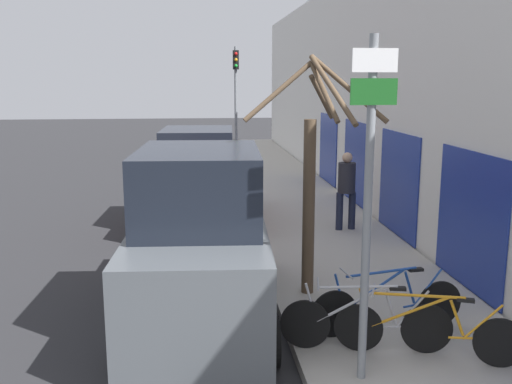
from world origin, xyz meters
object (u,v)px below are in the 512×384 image
Objects in this scene: signpost at (368,199)px; bicycle_1 at (365,322)px; traffic_light at (236,94)px; bicycle_0 at (427,330)px; pedestrian_near at (347,185)px; street_tree at (312,178)px; bicycle_2 at (388,305)px; parked_car_1 at (199,182)px; parked_car_0 at (201,247)px.

bicycle_1 is (0.24, 0.66, -1.73)m from signpost.
traffic_light is at bearing 91.57° from signpost.
pedestrian_near is at bearing 15.06° from bicycle_0.
street_tree is (-0.99, 2.30, 1.52)m from bicycle_0.
street_tree is (-0.77, 1.49, 1.51)m from bicycle_2.
parked_car_1 reaches higher than pedestrian_near.
signpost is 14.12m from traffic_light.
bicycle_1 is (-0.69, 0.30, 0.01)m from bicycle_0.
signpost is at bearing 132.40° from bicycle_0.
traffic_light is (1.39, 6.19, 1.94)m from parked_car_1.
bicycle_1 is at bearing 69.54° from pedestrian_near.
bicycle_1 is at bearing -70.84° from parked_car_1.
street_tree is (-1.62, -3.88, 0.86)m from pedestrian_near.
pedestrian_near is (3.33, -1.36, 0.09)m from parked_car_1.
parked_car_1 is 3.60m from pedestrian_near.
pedestrian_near is 4.29m from street_tree.
pedestrian_near is at bearing -18.58° from parked_car_1.
signpost is 1.02× the size of street_tree.
signpost is 2.01m from bicycle_0.
traffic_light is (-1.95, 7.56, 1.86)m from pedestrian_near.
parked_car_0 is 12.25m from traffic_light.
traffic_light is (-0.33, 11.43, 0.99)m from street_tree.
parked_car_0 is (-2.04, 1.41, 0.63)m from bicycle_1.
parked_car_1 is at bearing 108.12° from street_tree.
bicycle_2 is 0.51× the size of parked_car_1.
parked_car_0 is at bearing 45.24° from pedestrian_near.
signpost is 0.90× the size of parked_car_1.
pedestrian_near reaches higher than bicycle_0.
bicycle_1 is 0.97× the size of bicycle_2.
parked_car_1 is (-2.01, 7.24, 0.56)m from bicycle_1.
bicycle_2 reaches higher than bicycle_0.
signpost is at bearing -88.71° from street_tree.
bicycle_2 is at bearing 73.20° from pedestrian_near.
parked_car_0 is at bearing 78.85° from bicycle_0.
bicycle_0 is 0.47× the size of parked_car_0.
parked_car_1 is 1.14× the size of street_tree.
bicycle_2 is 1.23× the size of pedestrian_near.
bicycle_2 is at bearing -16.35° from parked_car_0.
traffic_light reaches higher than bicycle_2.
parked_car_0 is at bearing 66.68° from bicycle_1.
traffic_light is at bearing -2.01° from bicycle_2.
parked_car_1 is 2.41× the size of pedestrian_near.
bicycle_2 is at bearing -62.80° from street_tree.
traffic_light is at bearing -83.34° from pedestrian_near.
signpost is 2.96m from parked_car_0.
bicycle_2 is 0.48× the size of parked_car_0.
traffic_light reaches higher than bicycle_0.
traffic_light reaches higher than street_tree.
pedestrian_near is 0.47× the size of street_tree.
bicycle_0 is at bearing -101.91° from bicycle_1.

